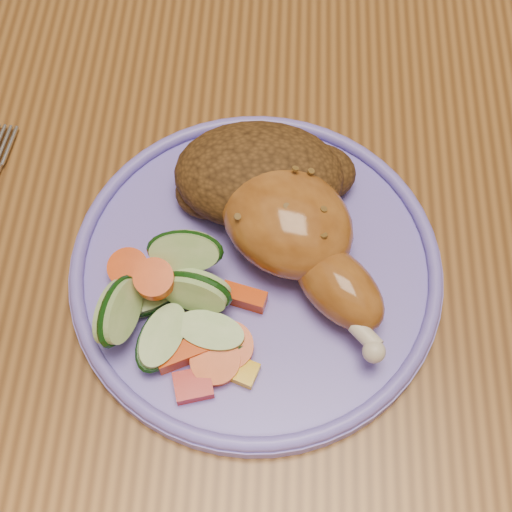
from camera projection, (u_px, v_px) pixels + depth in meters
The scene contains 7 objects.
ground at pixel (312, 422), 1.23m from camera, with size 4.00×4.00×0.00m, color #56351D.
dining_table at pixel (364, 227), 0.64m from camera, with size 0.90×1.40×0.75m.
plate at pixel (256, 270), 0.52m from camera, with size 0.27×0.27×0.01m, color #7464D7.
plate_rim at pixel (256, 263), 0.51m from camera, with size 0.27×0.27×0.01m, color #7464D7.
chicken_leg at pixel (299, 236), 0.49m from camera, with size 0.14×0.16×0.05m.
rice_pilaf at pixel (263, 176), 0.52m from camera, with size 0.13×0.09×0.05m.
vegetable_pile at pixel (176, 308), 0.48m from camera, with size 0.12×0.12×0.06m.
Camera 1 is at (-0.08, -0.32, 1.22)m, focal length 50.00 mm.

